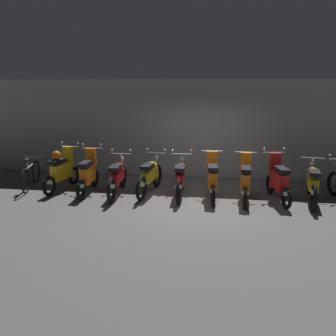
% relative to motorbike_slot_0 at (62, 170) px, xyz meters
% --- Properties ---
extents(ground_plane, '(80.00, 80.00, 0.00)m').
position_rel_motorbike_slot_0_xyz_m(ground_plane, '(3.75, -0.54, -0.57)').
color(ground_plane, '#565451').
extents(back_wall, '(16.00, 0.30, 3.05)m').
position_rel_motorbike_slot_0_xyz_m(back_wall, '(3.75, 2.03, 0.96)').
color(back_wall, gray).
rests_on(back_wall, ground).
extents(motorbike_slot_0, '(0.58, 1.67, 1.29)m').
position_rel_motorbike_slot_0_xyz_m(motorbike_slot_0, '(0.00, 0.00, 0.00)').
color(motorbike_slot_0, black).
rests_on(motorbike_slot_0, ground).
extents(motorbike_slot_1, '(0.59, 1.68, 1.29)m').
position_rel_motorbike_slot_0_xyz_m(motorbike_slot_1, '(0.83, -0.17, -0.04)').
color(motorbike_slot_1, black).
rests_on(motorbike_slot_1, ground).
extents(motorbike_slot_2, '(0.59, 1.95, 1.15)m').
position_rel_motorbike_slot_0_xyz_m(motorbike_slot_2, '(1.66, -0.22, -0.08)').
color(motorbike_slot_2, black).
rests_on(motorbike_slot_2, ground).
extents(motorbike_slot_3, '(0.58, 1.94, 1.15)m').
position_rel_motorbike_slot_0_xyz_m(motorbike_slot_3, '(2.50, 0.03, -0.08)').
color(motorbike_slot_3, black).
rests_on(motorbike_slot_3, ground).
extents(motorbike_slot_4, '(0.59, 1.95, 1.15)m').
position_rel_motorbike_slot_0_xyz_m(motorbike_slot_4, '(3.33, -0.03, -0.08)').
color(motorbike_slot_4, black).
rests_on(motorbike_slot_4, ground).
extents(motorbike_slot_5, '(0.56, 1.68, 1.18)m').
position_rel_motorbike_slot_0_xyz_m(motorbike_slot_5, '(4.16, -0.13, -0.04)').
color(motorbike_slot_5, black).
rests_on(motorbike_slot_5, ground).
extents(motorbike_slot_6, '(0.56, 1.68, 1.18)m').
position_rel_motorbike_slot_0_xyz_m(motorbike_slot_6, '(5.00, -0.19, -0.04)').
color(motorbike_slot_6, black).
rests_on(motorbike_slot_6, ground).
extents(motorbike_slot_7, '(0.58, 1.67, 1.29)m').
position_rel_motorbike_slot_0_xyz_m(motorbike_slot_7, '(5.83, -0.11, -0.04)').
color(motorbike_slot_7, black).
rests_on(motorbike_slot_7, ground).
extents(motorbike_slot_8, '(0.61, 1.93, 1.03)m').
position_rel_motorbike_slot_0_xyz_m(motorbike_slot_8, '(6.67, -0.07, -0.08)').
color(motorbike_slot_8, black).
rests_on(motorbike_slot_8, ground).
extents(bicycle, '(0.57, 1.69, 0.89)m').
position_rel_motorbike_slot_0_xyz_m(bicycle, '(-0.97, 0.03, -0.21)').
color(bicycle, black).
rests_on(bicycle, ground).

